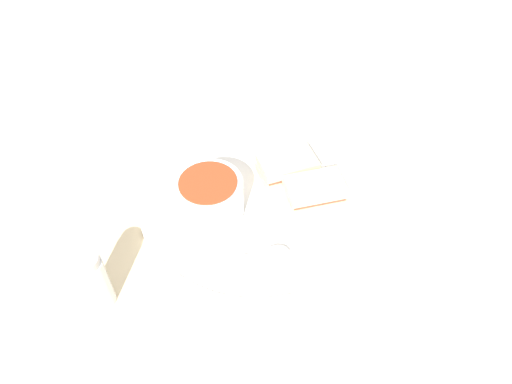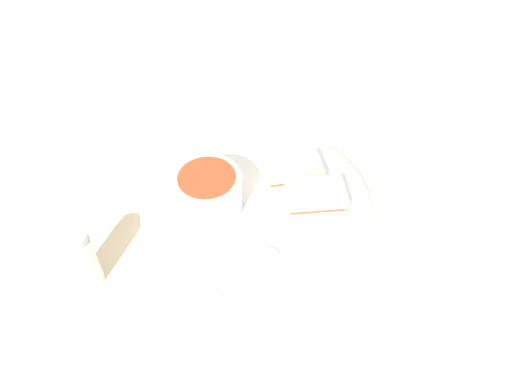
% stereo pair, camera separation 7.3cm
% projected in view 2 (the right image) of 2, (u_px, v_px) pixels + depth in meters
% --- Properties ---
extents(ground_plane, '(2.40, 2.40, 0.00)m').
position_uv_depth(ground_plane, '(256.00, 207.00, 0.76)').
color(ground_plane, beige).
extents(plate, '(0.34, 0.34, 0.02)m').
position_uv_depth(plate, '(256.00, 203.00, 0.75)').
color(plate, white).
rests_on(plate, ground_plane).
extents(soup_bowl, '(0.10, 0.10, 0.06)m').
position_uv_depth(soup_bowl, '(208.00, 191.00, 0.71)').
color(soup_bowl, white).
rests_on(soup_bowl, plate).
extents(spoon, '(0.08, 0.10, 0.01)m').
position_uv_depth(spoon, '(259.00, 254.00, 0.67)').
color(spoon, silver).
rests_on(spoon, plate).
extents(sandwich_half_near, '(0.10, 0.10, 0.03)m').
position_uv_depth(sandwich_half_near, '(315.00, 198.00, 0.72)').
color(sandwich_half_near, beige).
rests_on(sandwich_half_near, plate).
extents(sandwich_half_far, '(0.10, 0.10, 0.03)m').
position_uv_depth(sandwich_half_far, '(292.00, 170.00, 0.76)').
color(sandwich_half_far, beige).
rests_on(sandwich_half_far, plate).
extents(salt_shaker, '(0.04, 0.04, 0.09)m').
position_uv_depth(salt_shaker, '(82.00, 260.00, 0.64)').
color(salt_shaker, silver).
rests_on(salt_shaker, ground_plane).
extents(menu_sheet, '(0.29, 0.29, 0.00)m').
position_uv_depth(menu_sheet, '(140.00, 92.00, 0.95)').
color(menu_sheet, white).
rests_on(menu_sheet, ground_plane).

